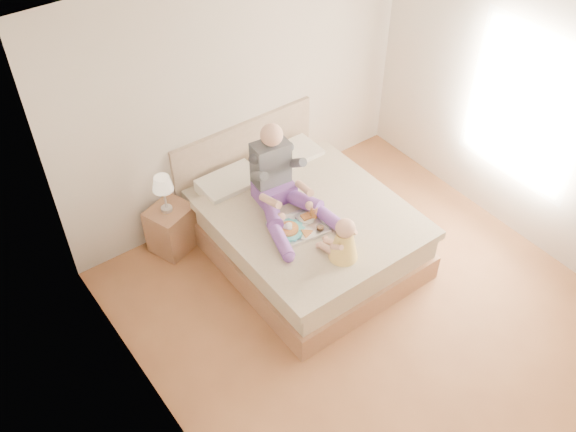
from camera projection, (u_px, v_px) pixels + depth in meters
room at (393, 187)px, 5.03m from camera, size 4.02×4.22×2.71m
bed at (300, 225)px, 6.44m from camera, size 1.70×2.18×1.00m
nightstand at (172, 228)px, 6.50m from camera, size 0.52×0.49×0.51m
lamp at (163, 185)px, 6.11m from camera, size 0.20×0.20×0.42m
adult at (281, 185)px, 6.06m from camera, size 0.73×1.08×0.87m
tray at (298, 226)px, 5.97m from camera, size 0.55×0.46×0.14m
baby at (343, 242)px, 5.60m from camera, size 0.30×0.39×0.44m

